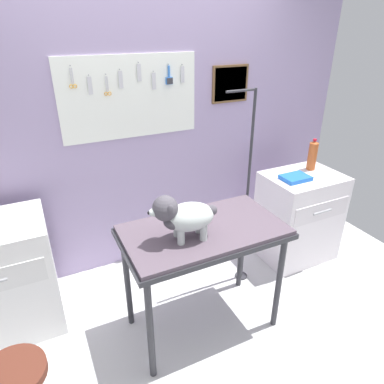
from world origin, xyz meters
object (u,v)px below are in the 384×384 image
(grooming_table, at_px, (204,239))
(soda_bottle, at_px, (312,155))
(cabinet_right, at_px, (298,216))
(grooming_arm, at_px, (246,201))
(dog, at_px, (183,216))

(grooming_table, relative_size, soda_bottle, 3.75)
(cabinet_right, height_order, soda_bottle, soda_bottle)
(grooming_arm, height_order, dog, grooming_arm)
(grooming_table, height_order, grooming_arm, grooming_arm)
(grooming_table, bearing_deg, cabinet_right, 17.97)
(grooming_table, bearing_deg, grooming_arm, 30.19)
(dog, height_order, cabinet_right, dog)
(grooming_arm, xyz_separation_m, dog, (-0.74, -0.38, 0.24))
(cabinet_right, distance_m, soda_bottle, 0.59)
(soda_bottle, bearing_deg, cabinet_right, -148.84)
(grooming_arm, relative_size, soda_bottle, 5.71)
(grooming_arm, distance_m, cabinet_right, 0.76)
(cabinet_right, bearing_deg, grooming_table, -162.03)
(grooming_table, xyz_separation_m, dog, (-0.18, -0.06, 0.26))
(grooming_table, bearing_deg, soda_bottle, 19.54)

